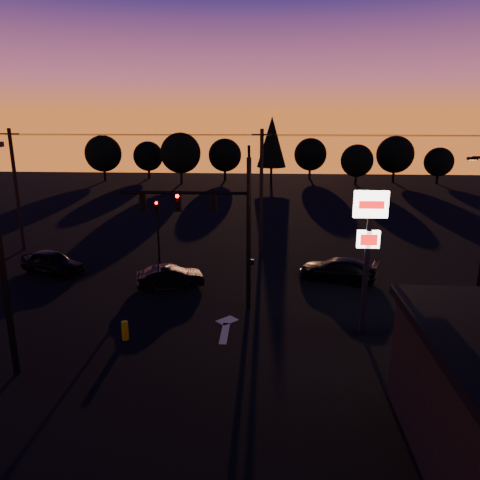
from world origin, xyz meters
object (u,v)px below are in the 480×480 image
object	(u,v)px
bollard	(125,330)
car_left	(52,262)
traffic_signal_mast	(217,218)
car_mid	(170,277)
car_right	(337,269)
secondary_signal	(158,222)
pylon_sign	(369,232)

from	to	relation	value
bollard	car_left	world-z (taller)	car_left
traffic_signal_mast	car_left	world-z (taller)	traffic_signal_mast
car_left	car_mid	size ratio (longest dim) A/B	1.11
car_left	car_right	distance (m)	18.25
traffic_signal_mast	secondary_signal	world-z (taller)	traffic_signal_mast
car_left	car_right	size ratio (longest dim) A/B	0.91
secondary_signal	car_right	world-z (taller)	secondary_signal
traffic_signal_mast	car_right	distance (m)	9.37
pylon_sign	car_mid	bearing A→B (deg)	152.54
traffic_signal_mast	bollard	size ratio (longest dim) A/B	9.65
traffic_signal_mast	pylon_sign	distance (m)	7.52
secondary_signal	car_left	size ratio (longest dim) A/B	0.99
secondary_signal	pylon_sign	distance (m)	15.75
bollard	secondary_signal	bearing A→B (deg)	94.95
pylon_sign	car_right	xyz separation A→B (m)	(-0.15, 7.14, -4.22)
traffic_signal_mast	secondary_signal	size ratio (longest dim) A/B	1.97
car_mid	car_right	xyz separation A→B (m)	(10.11, 1.80, 0.05)
pylon_sign	traffic_signal_mast	bearing A→B (deg)	160.64
car_mid	bollard	bearing A→B (deg)	155.72
secondary_signal	bollard	bearing A→B (deg)	-85.05
pylon_sign	bollard	size ratio (longest dim) A/B	7.64
car_left	car_mid	xyz separation A→B (m)	(8.13, -2.02, -0.10)
car_left	car_right	bearing A→B (deg)	-67.86
bollard	car_mid	xyz separation A→B (m)	(0.75, 6.69, 0.20)
traffic_signal_mast	car_mid	distance (m)	6.04
secondary_signal	car_left	world-z (taller)	secondary_signal
secondary_signal	car_mid	distance (m)	5.44
bollard	car_right	size ratio (longest dim) A/B	0.18
secondary_signal	car_left	bearing A→B (deg)	-157.66
car_left	secondary_signal	bearing A→B (deg)	-44.82
car_left	car_mid	bearing A→B (deg)	-81.13
pylon_sign	car_right	bearing A→B (deg)	91.22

